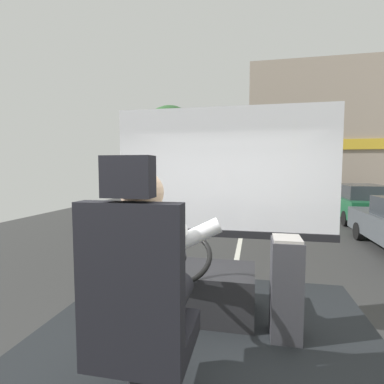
# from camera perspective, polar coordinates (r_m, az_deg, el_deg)

# --- Properties ---
(ground) EXTENTS (18.00, 44.00, 0.06)m
(ground) POSITION_cam_1_polar(r_m,az_deg,el_deg) (10.77, 9.72, -6.60)
(ground) COLOR #323232
(driver_seat) EXTENTS (0.48, 0.48, 1.31)m
(driver_seat) POSITION_cam_1_polar(r_m,az_deg,el_deg) (1.56, -10.09, -22.17)
(driver_seat) COLOR black
(driver_seat) RESTS_ON bus_floor
(bus_driver) EXTENTS (0.74, 0.55, 0.80)m
(bus_driver) POSITION_cam_1_polar(r_m,az_deg,el_deg) (1.60, -8.50, -14.48)
(bus_driver) COLOR black
(bus_driver) RESTS_ON driver_seat
(steering_console) EXTENTS (1.10, 0.98, 0.78)m
(steering_console) POSITION_cam_1_polar(r_m,az_deg,el_deg) (2.71, -0.41, -17.96)
(steering_console) COLOR black
(steering_console) RESTS_ON bus_floor
(fare_box) EXTENTS (0.22, 0.28, 0.75)m
(fare_box) POSITION_cam_1_polar(r_m,az_deg,el_deg) (2.42, 17.56, -17.06)
(fare_box) COLOR #333338
(fare_box) RESTS_ON bus_floor
(windshield_panel) EXTENTS (2.50, 0.08, 1.48)m
(windshield_panel) POSITION_cam_1_polar(r_m,az_deg,el_deg) (3.41, 5.92, 0.97)
(windshield_panel) COLOR silver
(street_tree) EXTENTS (2.72, 2.72, 4.95)m
(street_tree) POSITION_cam_1_polar(r_m,az_deg,el_deg) (14.18, -4.23, 10.70)
(street_tree) COLOR #4C3828
(street_tree) RESTS_ON ground
(shop_building) EXTENTS (12.17, 5.22, 8.48)m
(shop_building) POSITION_cam_1_polar(r_m,az_deg,el_deg) (22.20, 27.09, 9.73)
(shop_building) COLOR gray
(shop_building) RESTS_ON ground
(parked_car_green) EXTENTS (1.78, 4.19, 1.43)m
(parked_car_green) POSITION_cam_1_polar(r_m,az_deg,el_deg) (13.24, 29.36, -1.72)
(parked_car_green) COLOR #195633
(parked_car_green) RESTS_ON ground
(parked_car_white) EXTENTS (1.93, 3.85, 1.47)m
(parked_car_white) POSITION_cam_1_polar(r_m,az_deg,el_deg) (18.95, 22.70, 0.30)
(parked_car_white) COLOR silver
(parked_car_white) RESTS_ON ground
(parked_car_silver) EXTENTS (1.81, 4.11, 1.20)m
(parked_car_silver) POSITION_cam_1_polar(r_m,az_deg,el_deg) (24.58, 20.43, 0.94)
(parked_car_silver) COLOR silver
(parked_car_silver) RESTS_ON ground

